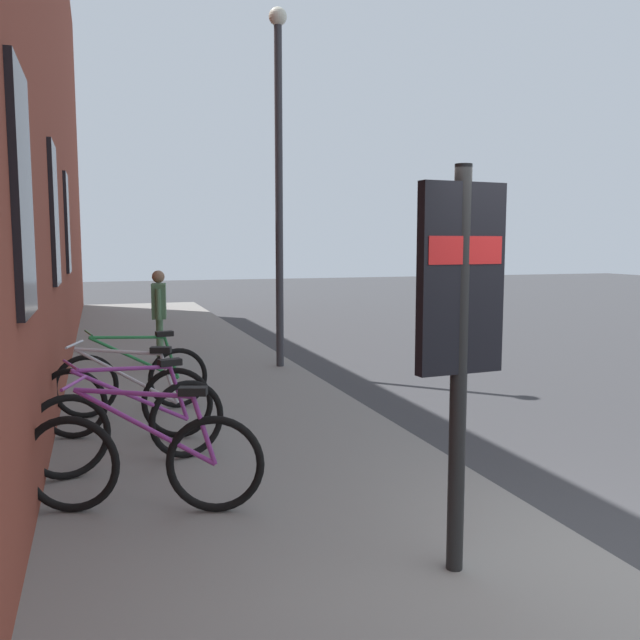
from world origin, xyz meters
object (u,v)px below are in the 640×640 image
at_px(transit_info_sign, 460,305).
at_px(pedestrian_by_facade, 159,307).
at_px(bicycle_end_of_row, 144,460).
at_px(bicycle_leaning_wall, 125,400).
at_px(street_lamp, 279,160).
at_px(bicycle_mid_rack, 134,379).
at_px(bicycle_nearest_sign, 131,424).

relative_size(transit_info_sign, pedestrian_by_facade, 1.58).
bearing_deg(bicycle_end_of_row, bicycle_leaning_wall, 1.50).
relative_size(bicycle_end_of_row, street_lamp, 0.31).
distance_m(bicycle_end_of_row, bicycle_leaning_wall, 2.00).
height_order(bicycle_end_of_row, street_lamp, street_lamp).
distance_m(bicycle_end_of_row, bicycle_mid_rack, 3.06).
distance_m(transit_info_sign, street_lamp, 7.14).
xyz_separation_m(transit_info_sign, pedestrian_by_facade, (7.72, 1.06, -0.67)).
bearing_deg(bicycle_leaning_wall, bicycle_end_of_row, -178.50).
height_order(transit_info_sign, street_lamp, street_lamp).
xyz_separation_m(bicycle_end_of_row, street_lamp, (5.43, -2.46, 2.86)).
bearing_deg(bicycle_end_of_row, transit_info_sign, -130.68).
bearing_deg(transit_info_sign, bicycle_mid_rack, 19.79).
xyz_separation_m(bicycle_mid_rack, pedestrian_by_facade, (3.19, -0.57, 0.54)).
relative_size(bicycle_end_of_row, bicycle_leaning_wall, 0.99).
bearing_deg(street_lamp, bicycle_nearest_sign, 150.29).
height_order(bicycle_end_of_row, bicycle_leaning_wall, same).
xyz_separation_m(bicycle_end_of_row, bicycle_mid_rack, (3.06, -0.09, 0.00)).
height_order(transit_info_sign, pedestrian_by_facade, transit_info_sign).
height_order(bicycle_nearest_sign, pedestrian_by_facade, pedestrian_by_facade).
height_order(bicycle_mid_rack, street_lamp, street_lamp).
xyz_separation_m(pedestrian_by_facade, street_lamp, (-0.81, -1.81, 2.31)).
relative_size(bicycle_end_of_row, transit_info_sign, 0.71).
relative_size(transit_info_sign, street_lamp, 0.44).
xyz_separation_m(bicycle_leaning_wall, street_lamp, (3.43, -2.51, 2.86)).
xyz_separation_m(bicycle_nearest_sign, pedestrian_by_facade, (5.20, -0.69, 0.54)).
height_order(bicycle_mid_rack, pedestrian_by_facade, pedestrian_by_facade).
bearing_deg(bicycle_nearest_sign, street_lamp, -29.71).
bearing_deg(bicycle_mid_rack, bicycle_end_of_row, 178.40).
distance_m(bicycle_leaning_wall, street_lamp, 5.12).
height_order(bicycle_end_of_row, bicycle_mid_rack, same).
bearing_deg(pedestrian_by_facade, street_lamp, -114.26).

